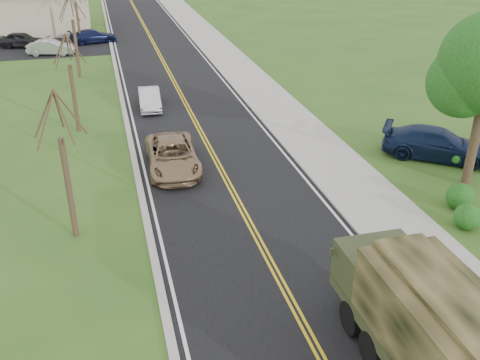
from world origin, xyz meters
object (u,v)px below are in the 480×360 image
object	(u,v)px
military_truck	(428,323)
utility_box_far	(469,328)
suv_champagne	(173,155)
pickup_navy	(437,144)
sedan_silver	(150,99)

from	to	relation	value
military_truck	utility_box_far	distance (m)	2.92
military_truck	suv_champagne	world-z (taller)	military_truck
pickup_navy	utility_box_far	distance (m)	13.90
sedan_silver	utility_box_far	bearing A→B (deg)	-71.27
military_truck	suv_champagne	bearing A→B (deg)	107.04
military_truck	pickup_navy	world-z (taller)	military_truck
sedan_silver	utility_box_far	distance (m)	25.16
suv_champagne	sedan_silver	world-z (taller)	suv_champagne
suv_champagne	sedan_silver	xyz separation A→B (m)	(-0.12, 9.83, -0.10)
sedan_silver	utility_box_far	world-z (taller)	sedan_silver
suv_champagne	pickup_navy	size ratio (longest dim) A/B	0.96
suv_champagne	sedan_silver	bearing A→B (deg)	92.86
military_truck	sedan_silver	bearing A→B (deg)	100.91
sedan_silver	utility_box_far	size ratio (longest dim) A/B	5.97
suv_champagne	pickup_navy	bearing A→B (deg)	-6.83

